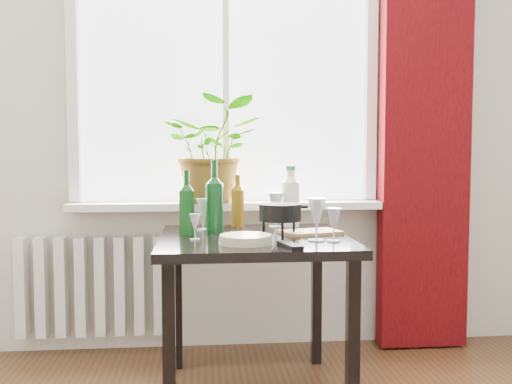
{
  "coord_description": "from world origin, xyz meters",
  "views": [
    {
      "loc": [
        -0.13,
        -1.01,
        1.12
      ],
      "look_at": [
        0.11,
        1.55,
        0.94
      ],
      "focal_mm": 40.0,
      "sensor_mm": 36.0,
      "label": 1
    }
  ],
  "objects": [
    {
      "name": "tv_remote",
      "position": [
        0.21,
        1.23,
        0.75
      ],
      "size": [
        0.09,
        0.18,
        0.02
      ],
      "primitive_type": "cube",
      "rotation": [
        0.0,
        0.0,
        0.23
      ],
      "color": "black",
      "rests_on": "table"
    },
    {
      "name": "wine_bottle_right",
      "position": [
        -0.08,
        1.68,
        0.92
      ],
      "size": [
        0.1,
        0.1,
        0.35
      ],
      "primitive_type": null,
      "rotation": [
        0.0,
        0.0,
        -0.29
      ],
      "color": "#0B3B14",
      "rests_on": "table"
    },
    {
      "name": "table",
      "position": [
        0.1,
        1.55,
        0.65
      ],
      "size": [
        0.85,
        0.85,
        0.74
      ],
      "color": "black",
      "rests_on": "ground"
    },
    {
      "name": "curtain",
      "position": [
        1.12,
        2.12,
        1.3
      ],
      "size": [
        0.5,
        0.12,
        2.56
      ],
      "color": "#3C0508",
      "rests_on": "ground"
    },
    {
      "name": "radiator",
      "position": [
        -0.75,
        2.18,
        0.38
      ],
      "size": [
        0.8,
        0.1,
        0.55
      ],
      "color": "white",
      "rests_on": "ground"
    },
    {
      "name": "window",
      "position": [
        0.0,
        2.22,
        1.6
      ],
      "size": [
        1.72,
        0.08,
        1.62
      ],
      "color": "white",
      "rests_on": "ground"
    },
    {
      "name": "fondue_pot",
      "position": [
        0.22,
        1.53,
        0.81
      ],
      "size": [
        0.23,
        0.2,
        0.15
      ],
      "primitive_type": null,
      "rotation": [
        0.0,
        0.0,
        -0.06
      ],
      "color": "black",
      "rests_on": "table"
    },
    {
      "name": "wineglass_front_right",
      "position": [
        0.36,
        1.39,
        0.83
      ],
      "size": [
        0.09,
        0.09,
        0.19
      ],
      "primitive_type": null,
      "rotation": [
        0.0,
        0.0,
        0.17
      ],
      "color": "silver",
      "rests_on": "table"
    },
    {
      "name": "plate_stack",
      "position": [
        0.05,
        1.34,
        0.76
      ],
      "size": [
        0.26,
        0.26,
        0.04
      ],
      "primitive_type": "cylinder",
      "rotation": [
        0.0,
        0.0,
        0.15
      ],
      "color": "beige",
      "rests_on": "table"
    },
    {
      "name": "wineglass_back_center",
      "position": [
        0.24,
        1.84,
        0.83
      ],
      "size": [
        0.08,
        0.08,
        0.18
      ],
      "primitive_type": null,
      "rotation": [
        0.0,
        0.0,
        0.06
      ],
      "color": "silver",
      "rests_on": "table"
    },
    {
      "name": "cutting_board",
      "position": [
        0.37,
        1.61,
        0.75
      ],
      "size": [
        0.3,
        0.23,
        0.01
      ],
      "primitive_type": "cube",
      "rotation": [
        0.0,
        0.0,
        0.26
      ],
      "color": "#9C7E46",
      "rests_on": "table"
    },
    {
      "name": "cleaning_bottle",
      "position": [
        0.32,
        1.88,
        0.9
      ],
      "size": [
        0.11,
        0.11,
        0.32
      ],
      "primitive_type": null,
      "rotation": [
        0.0,
        0.0,
        0.21
      ],
      "color": "white",
      "rests_on": "table"
    },
    {
      "name": "wine_bottle_left",
      "position": [
        -0.2,
        1.62,
        0.89
      ],
      "size": [
        0.09,
        0.09,
        0.3
      ],
      "primitive_type": null,
      "rotation": [
        0.0,
        0.0,
        0.35
      ],
      "color": "#0B3E10",
      "rests_on": "table"
    },
    {
      "name": "windowsill",
      "position": [
        0.0,
        2.15,
        0.82
      ],
      "size": [
        1.72,
        0.2,
        0.04
      ],
      "color": "white",
      "rests_on": "ground"
    },
    {
      "name": "bottle_amber",
      "position": [
        0.05,
        1.9,
        0.88
      ],
      "size": [
        0.08,
        0.08,
        0.27
      ],
      "primitive_type": null,
      "rotation": [
        0.0,
        0.0,
        -0.16
      ],
      "color": "#67430B",
      "rests_on": "table"
    },
    {
      "name": "potted_plant",
      "position": [
        -0.07,
        2.12,
        1.13
      ],
      "size": [
        0.54,
        0.47,
        0.58
      ],
      "primitive_type": "imported",
      "rotation": [
        0.0,
        0.0,
        -0.05
      ],
      "color": "#2D671B",
      "rests_on": "windowsill"
    },
    {
      "name": "wineglass_front_left",
      "position": [
        -0.17,
        1.46,
        0.8
      ],
      "size": [
        0.06,
        0.06,
        0.12
      ],
      "primitive_type": null,
      "rotation": [
        0.0,
        0.0,
        0.18
      ],
      "color": "#B6BDC4",
      "rests_on": "table"
    },
    {
      "name": "wineglass_back_left",
      "position": [
        -0.13,
        1.77,
        0.82
      ],
      "size": [
        0.07,
        0.07,
        0.16
      ],
      "primitive_type": null,
      "rotation": [
        0.0,
        0.0,
        0.08
      ],
      "color": "silver",
      "rests_on": "table"
    },
    {
      "name": "wineglass_far_right",
      "position": [
        0.42,
        1.36,
        0.81
      ],
      "size": [
        0.08,
        0.08,
        0.15
      ],
      "primitive_type": null,
      "rotation": [
        0.0,
        0.0,
        0.25
      ],
      "color": "silver",
      "rests_on": "table"
    }
  ]
}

